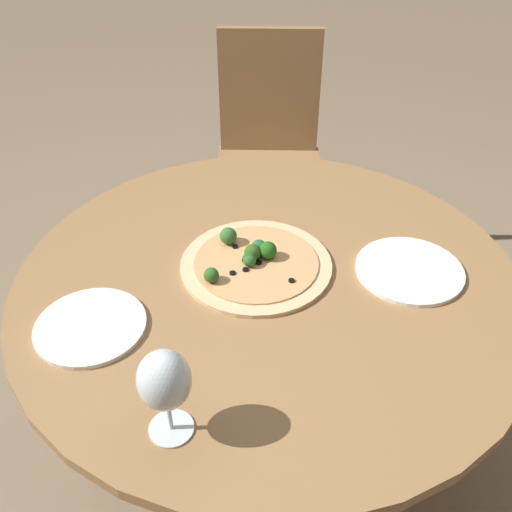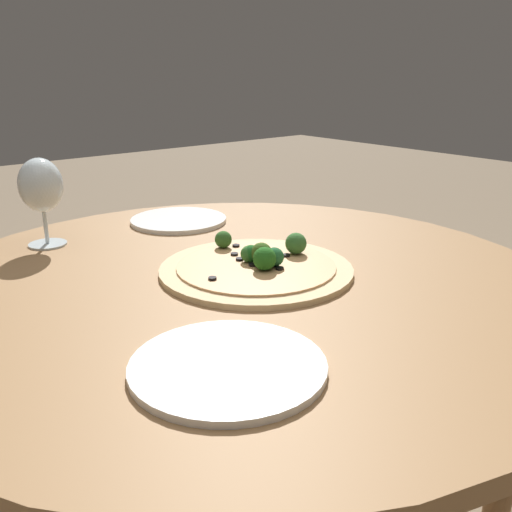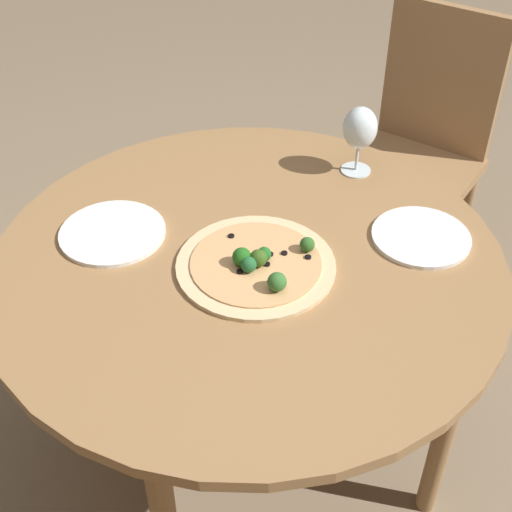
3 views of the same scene
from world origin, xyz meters
name	(u,v)px [view 1 (image 1 of 3)]	position (x,y,z in m)	size (l,w,h in m)	color
ground_plane	(265,461)	(0.00, 0.00, 0.00)	(12.00, 12.00, 0.00)	#847056
dining_table	(268,300)	(0.00, 0.00, 0.66)	(1.13, 1.13, 0.73)	olive
chair_2	(269,153)	(-0.71, 0.68, 0.52)	(0.57, 0.57, 0.95)	#997047
pizza	(254,262)	(-0.05, 0.00, 0.74)	(0.34, 0.34, 0.05)	#DBBC89
wine_glass	(164,382)	(0.18, -0.40, 0.85)	(0.09, 0.09, 0.18)	silver
plate_near	(409,270)	(0.20, 0.24, 0.74)	(0.24, 0.24, 0.01)	white
plate_far	(90,326)	(-0.12, -0.38, 0.74)	(0.22, 0.22, 0.01)	white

